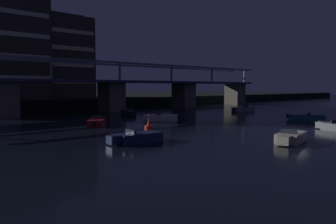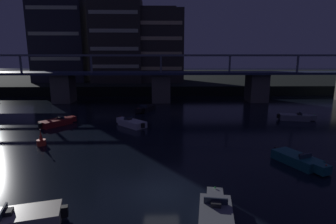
{
  "view_description": "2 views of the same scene",
  "coord_description": "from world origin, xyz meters",
  "px_view_note": "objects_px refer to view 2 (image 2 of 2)",
  "views": [
    {
      "loc": [
        -33.98,
        -17.24,
        4.7
      ],
      "look_at": [
        -6.5,
        13.63,
        1.56
      ],
      "focal_mm": 35.19,
      "sensor_mm": 36.0,
      "label": 1
    },
    {
      "loc": [
        0.04,
        -16.52,
        8.94
      ],
      "look_at": [
        0.92,
        18.47,
        1.73
      ],
      "focal_mm": 28.72,
      "sensor_mm": 36.0,
      "label": 2
    }
  ],
  "objects_px": {
    "speedboat_mid_left": "(18,219)",
    "speedboat_far_center": "(298,160)",
    "speedboat_mid_center": "(145,109)",
    "tower_central": "(159,46)",
    "river_bridge": "(161,82)",
    "tower_west_low": "(59,22)",
    "speedboat_near_right": "(296,117)",
    "speedboat_near_left": "(57,122)",
    "tower_west_tall": "(118,40)",
    "speedboat_far_left": "(131,123)",
    "speedboat_mid_right": "(216,216)",
    "channel_buoy": "(41,141)"
  },
  "relations": [
    {
      "from": "tower_west_low",
      "to": "speedboat_far_center",
      "type": "height_order",
      "value": "tower_west_low"
    },
    {
      "from": "speedboat_near_right",
      "to": "speedboat_near_left",
      "type": "bearing_deg",
      "value": -176.23
    },
    {
      "from": "river_bridge",
      "to": "speedboat_far_left",
      "type": "bearing_deg",
      "value": -101.41
    },
    {
      "from": "speedboat_near_right",
      "to": "speedboat_far_left",
      "type": "relative_size",
      "value": 1.18
    },
    {
      "from": "channel_buoy",
      "to": "speedboat_mid_center",
      "type": "bearing_deg",
      "value": 61.3
    },
    {
      "from": "tower_west_tall",
      "to": "speedboat_mid_left",
      "type": "distance_m",
      "value": 63.0
    },
    {
      "from": "speedboat_mid_right",
      "to": "speedboat_far_center",
      "type": "height_order",
      "value": "same"
    },
    {
      "from": "speedboat_mid_center",
      "to": "tower_central",
      "type": "bearing_deg",
      "value": 86.18
    },
    {
      "from": "speedboat_mid_left",
      "to": "speedboat_mid_center",
      "type": "height_order",
      "value": "same"
    },
    {
      "from": "speedboat_mid_right",
      "to": "speedboat_far_center",
      "type": "distance_m",
      "value": 11.72
    },
    {
      "from": "river_bridge",
      "to": "speedboat_near_right",
      "type": "height_order",
      "value": "river_bridge"
    },
    {
      "from": "speedboat_far_center",
      "to": "tower_west_low",
      "type": "bearing_deg",
      "value": 125.16
    },
    {
      "from": "tower_west_tall",
      "to": "speedboat_far_center",
      "type": "xyz_separation_m",
      "value": [
        23.19,
        -53.61,
        -12.81
      ]
    },
    {
      "from": "river_bridge",
      "to": "tower_west_tall",
      "type": "distance_m",
      "value": 25.61
    },
    {
      "from": "river_bridge",
      "to": "speedboat_near_right",
      "type": "distance_m",
      "value": 25.73
    },
    {
      "from": "tower_central",
      "to": "speedboat_near_right",
      "type": "xyz_separation_m",
      "value": [
        19.9,
        -39.12,
        -11.35
      ]
    },
    {
      "from": "speedboat_mid_center",
      "to": "speedboat_far_left",
      "type": "distance_m",
      "value": 10.12
    },
    {
      "from": "tower_west_tall",
      "to": "speedboat_mid_left",
      "type": "height_order",
      "value": "tower_west_tall"
    },
    {
      "from": "tower_west_tall",
      "to": "speedboat_far_left",
      "type": "distance_m",
      "value": 43.04
    },
    {
      "from": "river_bridge",
      "to": "speedboat_mid_left",
      "type": "distance_m",
      "value": 41.55
    },
    {
      "from": "speedboat_far_center",
      "to": "speedboat_near_right",
      "type": "bearing_deg",
      "value": 64.27
    },
    {
      "from": "speedboat_mid_center",
      "to": "speedboat_mid_right",
      "type": "height_order",
      "value": "same"
    },
    {
      "from": "speedboat_near_left",
      "to": "speedboat_far_center",
      "type": "distance_m",
      "value": 28.98
    },
    {
      "from": "tower_west_tall",
      "to": "speedboat_far_left",
      "type": "xyz_separation_m",
      "value": [
        7.68,
        -40.37,
        -12.81
      ]
    },
    {
      "from": "speedboat_mid_left",
      "to": "channel_buoy",
      "type": "distance_m",
      "value": 14.38
    },
    {
      "from": "tower_west_low",
      "to": "speedboat_mid_right",
      "type": "bearing_deg",
      "value": -64.41
    },
    {
      "from": "tower_central",
      "to": "speedboat_far_center",
      "type": "relative_size",
      "value": 3.86
    },
    {
      "from": "river_bridge",
      "to": "speedboat_far_center",
      "type": "relative_size",
      "value": 16.58
    },
    {
      "from": "speedboat_near_left",
      "to": "speedboat_far_left",
      "type": "xyz_separation_m",
      "value": [
        9.88,
        -0.74,
        0.0
      ]
    },
    {
      "from": "tower_west_low",
      "to": "speedboat_near_right",
      "type": "bearing_deg",
      "value": -39.88
    },
    {
      "from": "speedboat_far_left",
      "to": "tower_west_low",
      "type": "bearing_deg",
      "value": 119.09
    },
    {
      "from": "channel_buoy",
      "to": "tower_central",
      "type": "bearing_deg",
      "value": 76.64
    },
    {
      "from": "tower_west_low",
      "to": "speedboat_near_right",
      "type": "height_order",
      "value": "tower_west_low"
    },
    {
      "from": "speedboat_mid_left",
      "to": "speedboat_far_center",
      "type": "distance_m",
      "value": 20.84
    },
    {
      "from": "river_bridge",
      "to": "tower_west_tall",
      "type": "xyz_separation_m",
      "value": [
        -11.61,
        20.89,
        9.21
      ]
    },
    {
      "from": "tower_west_low",
      "to": "channel_buoy",
      "type": "relative_size",
      "value": 18.09
    },
    {
      "from": "speedboat_far_center",
      "to": "channel_buoy",
      "type": "height_order",
      "value": "channel_buoy"
    },
    {
      "from": "river_bridge",
      "to": "speedboat_near_right",
      "type": "xyz_separation_m",
      "value": [
        19.36,
        -16.55,
        -3.6
      ]
    },
    {
      "from": "tower_west_low",
      "to": "speedboat_far_left",
      "type": "bearing_deg",
      "value": -60.91
    },
    {
      "from": "river_bridge",
      "to": "speedboat_mid_left",
      "type": "height_order",
      "value": "river_bridge"
    },
    {
      "from": "river_bridge",
      "to": "tower_west_low",
      "type": "height_order",
      "value": "tower_west_low"
    },
    {
      "from": "tower_west_tall",
      "to": "speedboat_mid_right",
      "type": "distance_m",
      "value": 64.55
    },
    {
      "from": "tower_west_tall",
      "to": "speedboat_near_right",
      "type": "xyz_separation_m",
      "value": [
        30.98,
        -37.44,
        -12.81
      ]
    },
    {
      "from": "tower_west_tall",
      "to": "tower_central",
      "type": "bearing_deg",
      "value": 8.62
    },
    {
      "from": "river_bridge",
      "to": "speedboat_mid_center",
      "type": "bearing_deg",
      "value": -105.79
    },
    {
      "from": "speedboat_mid_left",
      "to": "tower_central",
      "type": "bearing_deg",
      "value": 83.55
    },
    {
      "from": "tower_central",
      "to": "speedboat_far_left",
      "type": "bearing_deg",
      "value": -94.62
    },
    {
      "from": "speedboat_near_right",
      "to": "channel_buoy",
      "type": "xyz_separation_m",
      "value": [
        -31.69,
        -10.51,
        0.06
      ]
    },
    {
      "from": "speedboat_mid_left",
      "to": "speedboat_mid_right",
      "type": "distance_m",
      "value": 10.65
    },
    {
      "from": "speedboat_near_right",
      "to": "speedboat_mid_center",
      "type": "bearing_deg",
      "value": 162.1
    }
  ]
}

